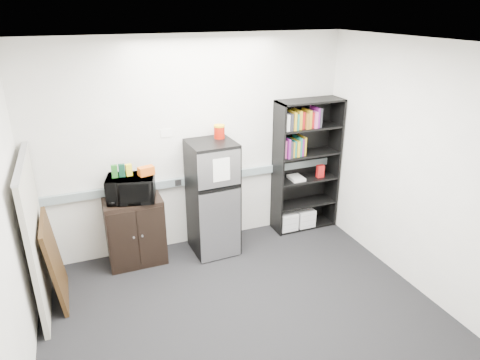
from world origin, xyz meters
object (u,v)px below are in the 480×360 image
Objects in this scene: microwave at (131,188)px; refrigerator at (213,198)px; bookshelf at (305,163)px; cubicle_partition at (36,235)px; cabinet at (135,231)px.

refrigerator reaches higher than microwave.
microwave is (-2.37, -0.08, 0.03)m from bookshelf.
cabinet is (1.04, 0.42, -0.39)m from cubicle_partition.
cubicle_partition is 2.05m from refrigerator.
refrigerator is at bearing -4.66° from cabinet.
cubicle_partition is 1.90× the size of cabinet.
bookshelf reaches higher than cabinet.
microwave is (1.04, 0.40, 0.19)m from cubicle_partition.
microwave is 1.02m from refrigerator.
cabinet is at bearing 172.72° from refrigerator.
bookshelf is 3.45m from cubicle_partition.
cabinet is at bearing -178.41° from bookshelf.
bookshelf is at bearing 1.59° from cabinet.
refrigerator is (0.98, -0.08, 0.31)m from cabinet.
microwave is 0.37× the size of refrigerator.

